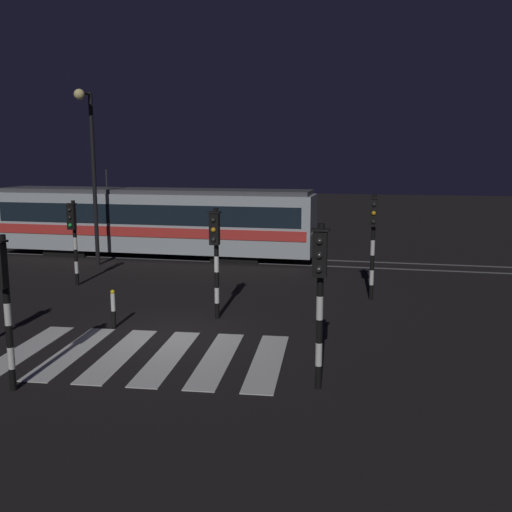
{
  "coord_description": "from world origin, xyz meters",
  "views": [
    {
      "loc": [
        5.54,
        -14.1,
        4.78
      ],
      "look_at": [
        1.36,
        4.85,
        1.4
      ],
      "focal_mm": 40.41,
      "sensor_mm": 36.0,
      "label": 1
    }
  ],
  "objects_px": {
    "street_lamp_trackside_left": "(90,157)",
    "traffic_light_median_centre": "(215,247)",
    "tram": "(153,220)",
    "bollard_island_edge": "(113,309)",
    "traffic_light_corner_far_left": "(73,230)",
    "traffic_light_corner_near_right": "(320,282)",
    "traffic_light_kerb_mid_left": "(3,290)",
    "traffic_light_corner_far_right": "(373,231)"
  },
  "relations": [
    {
      "from": "street_lamp_trackside_left",
      "to": "traffic_light_median_centre",
      "type": "bearing_deg",
      "value": -42.42
    },
    {
      "from": "tram",
      "to": "bollard_island_edge",
      "type": "xyz_separation_m",
      "value": [
        3.42,
        -11.23,
        -1.19
      ]
    },
    {
      "from": "traffic_light_corner_far_left",
      "to": "traffic_light_corner_near_right",
      "type": "relative_size",
      "value": 0.92
    },
    {
      "from": "traffic_light_kerb_mid_left",
      "to": "traffic_light_corner_far_right",
      "type": "bearing_deg",
      "value": 52.97
    },
    {
      "from": "traffic_light_kerb_mid_left",
      "to": "bollard_island_edge",
      "type": "distance_m",
      "value": 4.81
    },
    {
      "from": "traffic_light_corner_far_right",
      "to": "street_lamp_trackside_left",
      "type": "relative_size",
      "value": 0.47
    },
    {
      "from": "tram",
      "to": "street_lamp_trackside_left",
      "type": "bearing_deg",
      "value": -119.08
    },
    {
      "from": "traffic_light_corner_near_right",
      "to": "traffic_light_corner_far_right",
      "type": "relative_size",
      "value": 0.98
    },
    {
      "from": "traffic_light_median_centre",
      "to": "traffic_light_corner_far_right",
      "type": "distance_m",
      "value": 5.53
    },
    {
      "from": "bollard_island_edge",
      "to": "street_lamp_trackside_left",
      "type": "bearing_deg",
      "value": 120.76
    },
    {
      "from": "traffic_light_corner_far_left",
      "to": "traffic_light_kerb_mid_left",
      "type": "bearing_deg",
      "value": -67.86
    },
    {
      "from": "tram",
      "to": "bollard_island_edge",
      "type": "bearing_deg",
      "value": -73.05
    },
    {
      "from": "traffic_light_corner_far_left",
      "to": "traffic_light_corner_near_right",
      "type": "distance_m",
      "value": 12.59
    },
    {
      "from": "bollard_island_edge",
      "to": "traffic_light_kerb_mid_left",
      "type": "bearing_deg",
      "value": -90.89
    },
    {
      "from": "traffic_light_corner_near_right",
      "to": "tram",
      "type": "xyz_separation_m",
      "value": [
        -9.51,
        14.32,
        -0.54
      ]
    },
    {
      "from": "traffic_light_corner_far_left",
      "to": "traffic_light_corner_near_right",
      "type": "height_order",
      "value": "traffic_light_corner_near_right"
    },
    {
      "from": "traffic_light_corner_far_left",
      "to": "traffic_light_kerb_mid_left",
      "type": "distance_m",
      "value": 9.96
    },
    {
      "from": "traffic_light_median_centre",
      "to": "bollard_island_edge",
      "type": "relative_size",
      "value": 2.97
    },
    {
      "from": "traffic_light_kerb_mid_left",
      "to": "bollard_island_edge",
      "type": "height_order",
      "value": "traffic_light_kerb_mid_left"
    },
    {
      "from": "traffic_light_median_centre",
      "to": "traffic_light_corner_near_right",
      "type": "relative_size",
      "value": 0.95
    },
    {
      "from": "traffic_light_median_centre",
      "to": "traffic_light_corner_far_right",
      "type": "bearing_deg",
      "value": 36.81
    },
    {
      "from": "street_lamp_trackside_left",
      "to": "traffic_light_corner_far_right",
      "type": "bearing_deg",
      "value": -16.68
    },
    {
      "from": "tram",
      "to": "traffic_light_corner_far_left",
      "type": "bearing_deg",
      "value": -93.49
    },
    {
      "from": "traffic_light_median_centre",
      "to": "tram",
      "type": "distance_m",
      "value": 11.44
    },
    {
      "from": "bollard_island_edge",
      "to": "tram",
      "type": "bearing_deg",
      "value": 106.95
    },
    {
      "from": "traffic_light_corner_far_left",
      "to": "bollard_island_edge",
      "type": "height_order",
      "value": "traffic_light_corner_far_left"
    },
    {
      "from": "tram",
      "to": "bollard_island_edge",
      "type": "distance_m",
      "value": 11.8
    },
    {
      "from": "traffic_light_corner_far_left",
      "to": "street_lamp_trackside_left",
      "type": "relative_size",
      "value": 0.42
    },
    {
      "from": "traffic_light_median_centre",
      "to": "tram",
      "type": "height_order",
      "value": "tram"
    },
    {
      "from": "traffic_light_median_centre",
      "to": "bollard_island_edge",
      "type": "bearing_deg",
      "value": -149.69
    },
    {
      "from": "traffic_light_kerb_mid_left",
      "to": "street_lamp_trackside_left",
      "type": "relative_size",
      "value": 0.43
    },
    {
      "from": "traffic_light_median_centre",
      "to": "tram",
      "type": "bearing_deg",
      "value": 121.56
    },
    {
      "from": "traffic_light_corner_far_right",
      "to": "street_lamp_trackside_left",
      "type": "height_order",
      "value": "street_lamp_trackside_left"
    },
    {
      "from": "traffic_light_corner_far_right",
      "to": "street_lamp_trackside_left",
      "type": "bearing_deg",
      "value": 163.32
    },
    {
      "from": "traffic_light_median_centre",
      "to": "traffic_light_corner_far_left",
      "type": "relative_size",
      "value": 1.04
    },
    {
      "from": "traffic_light_corner_far_left",
      "to": "traffic_light_corner_near_right",
      "type": "xyz_separation_m",
      "value": [
        9.91,
        -7.76,
        0.19
      ]
    },
    {
      "from": "traffic_light_corner_near_right",
      "to": "street_lamp_trackside_left",
      "type": "height_order",
      "value": "street_lamp_trackside_left"
    },
    {
      "from": "street_lamp_trackside_left",
      "to": "tram",
      "type": "xyz_separation_m",
      "value": [
        1.58,
        2.83,
        -2.97
      ]
    },
    {
      "from": "traffic_light_corner_near_right",
      "to": "street_lamp_trackside_left",
      "type": "bearing_deg",
      "value": 133.98
    },
    {
      "from": "traffic_light_corner_far_right",
      "to": "tram",
      "type": "xyz_separation_m",
      "value": [
        -10.41,
        6.42,
        -0.6
      ]
    },
    {
      "from": "traffic_light_corner_far_left",
      "to": "street_lamp_trackside_left",
      "type": "bearing_deg",
      "value": 107.54
    },
    {
      "from": "bollard_island_edge",
      "to": "traffic_light_corner_far_right",
      "type": "bearing_deg",
      "value": 34.54
    }
  ]
}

